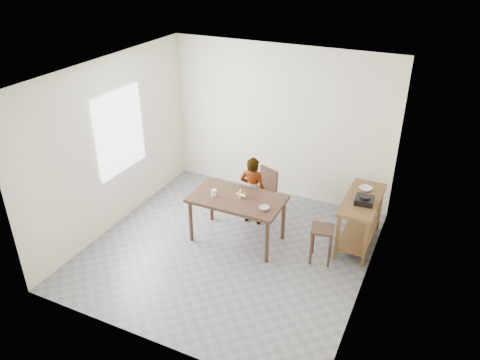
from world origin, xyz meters
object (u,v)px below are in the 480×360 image
at_px(dining_table, 237,219).
at_px(child, 253,191).
at_px(stool, 321,244).
at_px(dining_chair, 261,193).
at_px(prep_counter, 360,221).

relative_size(dining_table, child, 1.20).
bearing_deg(dining_table, stool, 1.74).
xyz_separation_m(dining_chair, stool, (1.30, -0.82, -0.12)).
bearing_deg(dining_chair, dining_table, -68.85).
distance_m(dining_table, child, 0.60).
relative_size(dining_table, dining_chair, 1.74).
bearing_deg(child, stool, 154.74).
relative_size(child, dining_chair, 1.45).
height_order(prep_counter, dining_chair, dining_chair).
xyz_separation_m(prep_counter, child, (-1.72, -0.13, 0.19)).
distance_m(dining_chair, stool, 1.54).
bearing_deg(child, dining_chair, -99.06).
xyz_separation_m(prep_counter, dining_chair, (-1.69, 0.16, 0.00)).
relative_size(dining_chair, stool, 1.44).
distance_m(dining_table, dining_chair, 0.86).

